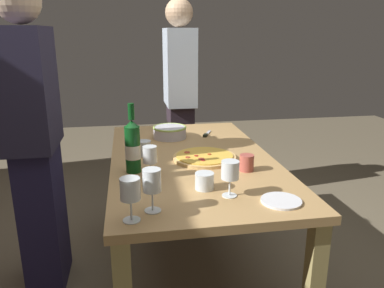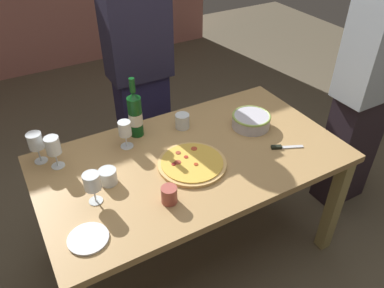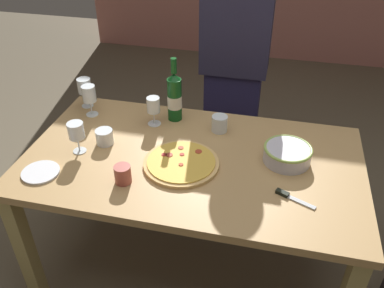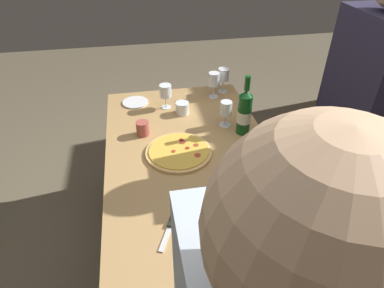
{
  "view_description": "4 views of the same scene",
  "coord_description": "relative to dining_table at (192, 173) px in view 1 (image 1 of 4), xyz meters",
  "views": [
    {
      "loc": [
        -2.01,
        0.34,
        1.43
      ],
      "look_at": [
        0.0,
        0.0,
        0.83
      ],
      "focal_mm": 35.52,
      "sensor_mm": 36.0,
      "label": 1
    },
    {
      "loc": [
        -0.77,
        -1.36,
        1.98
      ],
      "look_at": [
        0.0,
        0.0,
        0.83
      ],
      "focal_mm": 35.31,
      "sensor_mm": 36.0,
      "label": 2
    },
    {
      "loc": [
        0.35,
        -1.5,
        1.9
      ],
      "look_at": [
        0.0,
        0.0,
        0.83
      ],
      "focal_mm": 37.9,
      "sensor_mm": 36.0,
      "label": 3
    },
    {
      "loc": [
        1.36,
        -0.25,
        1.82
      ],
      "look_at": [
        0.0,
        0.0,
        0.83
      ],
      "focal_mm": 31.11,
      "sensor_mm": 36.0,
      "label": 4
    }
  ],
  "objects": [
    {
      "name": "ground_plane",
      "position": [
        0.0,
        0.0,
        -0.66
      ],
      "size": [
        8.0,
        8.0,
        0.0
      ],
      "primitive_type": "plane",
      "color": "brown"
    },
    {
      "name": "dining_table",
      "position": [
        0.0,
        0.0,
        0.0
      ],
      "size": [
        1.6,
        0.9,
        0.75
      ],
      "color": "tan",
      "rests_on": "ground"
    },
    {
      "name": "pizza",
      "position": [
        -0.04,
        -0.06,
        0.1
      ],
      "size": [
        0.35,
        0.35,
        0.03
      ],
      "color": "#DEB069",
      "rests_on": "dining_table"
    },
    {
      "name": "serving_bowl",
      "position": [
        0.44,
        0.08,
        0.14
      ],
      "size": [
        0.22,
        0.22,
        0.08
      ],
      "color": "silver",
      "rests_on": "dining_table"
    },
    {
      "name": "wine_bottle",
      "position": [
        -0.17,
        0.33,
        0.23
      ],
      "size": [
        0.08,
        0.08,
        0.35
      ],
      "color": "#0F4819",
      "rests_on": "dining_table"
    },
    {
      "name": "wine_glass_near_pizza",
      "position": [
        -0.7,
        0.35,
        0.21
      ],
      "size": [
        0.08,
        0.08,
        0.17
      ],
      "color": "white",
      "rests_on": "dining_table"
    },
    {
      "name": "wine_glass_by_bottle",
      "position": [
        -0.63,
        0.27,
        0.22
      ],
      "size": [
        0.07,
        0.07,
        0.18
      ],
      "color": "white",
      "rests_on": "dining_table"
    },
    {
      "name": "wine_glass_far_left",
      "position": [
        -0.27,
        0.25,
        0.2
      ],
      "size": [
        0.07,
        0.07,
        0.16
      ],
      "color": "white",
      "rests_on": "dining_table"
    },
    {
      "name": "wine_glass_far_right",
      "position": [
        -0.54,
        -0.07,
        0.21
      ],
      "size": [
        0.08,
        0.08,
        0.16
      ],
      "color": "white",
      "rests_on": "dining_table"
    },
    {
      "name": "cup_amber",
      "position": [
        0.09,
        0.26,
        0.14
      ],
      "size": [
        0.08,
        0.08,
        0.09
      ],
      "primitive_type": "cylinder",
      "color": "white",
      "rests_on": "dining_table"
    },
    {
      "name": "cup_ceramic",
      "position": [
        -0.45,
        0.02,
        0.13
      ],
      "size": [
        0.09,
        0.09,
        0.08
      ],
      "primitive_type": "cylinder",
      "color": "white",
      "rests_on": "dining_table"
    },
    {
      "name": "cup_spare",
      "position": [
        -0.25,
        -0.24,
        0.13
      ],
      "size": [
        0.07,
        0.07,
        0.08
      ],
      "primitive_type": "cylinder",
      "color": "#AF5044",
      "rests_on": "dining_table"
    },
    {
      "name": "side_plate",
      "position": [
        -0.64,
        -0.27,
        0.1
      ],
      "size": [
        0.17,
        0.17,
        0.01
      ],
      "primitive_type": "cylinder",
      "color": "white",
      "rests_on": "dining_table"
    },
    {
      "name": "pizza_knife",
      "position": [
        0.46,
        -0.18,
        0.1
      ],
      "size": [
        0.17,
        0.09,
        0.02
      ],
      "color": "silver",
      "rests_on": "dining_table"
    },
    {
      "name": "person_host",
      "position": [
        0.07,
        0.85,
        0.21
      ],
      "size": [
        0.41,
        0.24,
        1.69
      ],
      "rotation": [
        0.0,
        0.0,
        -1.66
      ],
      "color": "#201C3E",
      "rests_on": "ground"
    },
    {
      "name": "person_guest_left",
      "position": [
        1.18,
        -0.1,
        0.21
      ],
      "size": [
        0.4,
        0.24,
        1.7
      ],
      "rotation": [
        0.0,
        0.0,
        3.06
      ],
      "color": "#2F242D",
      "rests_on": "ground"
    }
  ]
}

